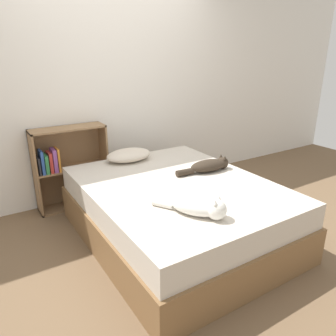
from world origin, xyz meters
The scene contains 7 objects.
ground_plane centered at (0.00, 0.00, 0.00)m, with size 8.00×8.00×0.00m, color brown.
wall_back centered at (0.00, 1.36, 1.25)m, with size 8.00×0.06×2.50m.
bed centered at (0.00, 0.00, 0.27)m, with size 1.57×2.01×0.55m.
pillow centered at (-0.09, 0.81, 0.62)m, with size 0.50×0.33×0.13m.
cat_light centered at (-0.20, -0.59, 0.62)m, with size 0.38×0.53×0.17m.
cat_dark centered at (0.45, 0.09, 0.61)m, with size 0.59×0.21×0.14m.
bookshelf centered at (-0.65, 1.23, 0.47)m, with size 0.79×0.26×0.91m.
Camera 1 is at (-1.52, -2.27, 1.69)m, focal length 35.00 mm.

